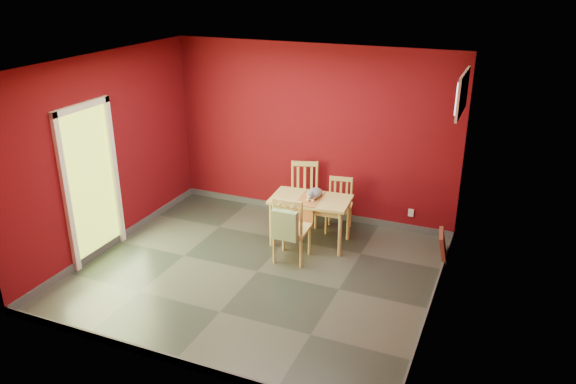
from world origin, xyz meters
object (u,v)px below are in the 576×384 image
at_px(tote_bag, 285,225).
at_px(chair_far_left, 304,193).
at_px(chair_near, 291,228).
at_px(dining_table, 311,204).
at_px(chair_far_right, 339,204).
at_px(cat, 314,192).
at_px(picture_frame, 443,247).

bearing_deg(tote_bag, chair_far_left, 101.62).
xyz_separation_m(chair_far_left, chair_near, (0.29, -1.23, -0.00)).
relative_size(dining_table, chair_far_right, 1.43).
distance_m(dining_table, tote_bag, 0.82).
distance_m(chair_far_left, chair_far_right, 0.60).
height_order(chair_far_left, chair_near, chair_far_left).
bearing_deg(dining_table, tote_bag, -93.11).
relative_size(tote_bag, cat, 1.22).
height_order(chair_far_left, picture_frame, chair_far_left).
distance_m(dining_table, picture_frame, 1.90).
bearing_deg(cat, chair_near, -80.96).
xyz_separation_m(cat, picture_frame, (1.81, 0.14, -0.58)).
xyz_separation_m(chair_far_right, cat, (-0.20, -0.55, 0.37)).
bearing_deg(chair_far_right, cat, -110.43).
bearing_deg(cat, picture_frame, 22.35).
bearing_deg(picture_frame, dining_table, -174.65).
bearing_deg(chair_far_right, chair_far_left, 174.24).
bearing_deg(chair_far_left, chair_far_right, -5.76).
relative_size(chair_far_left, chair_far_right, 1.17).
height_order(cat, picture_frame, cat).
bearing_deg(chair_far_left, cat, -57.53).
bearing_deg(tote_bag, chair_far_right, 78.23).
xyz_separation_m(chair_near, tote_bag, (0.01, -0.22, 0.14)).
relative_size(tote_bag, picture_frame, 1.07).
bearing_deg(chair_near, tote_bag, -87.67).
xyz_separation_m(chair_far_left, cat, (0.39, -0.61, 0.30)).
xyz_separation_m(chair_far_right, tote_bag, (-0.29, -1.39, 0.21)).
bearing_deg(tote_bag, chair_near, 92.33).
height_order(tote_bag, cat, tote_bag).
distance_m(chair_near, picture_frame, 2.07).
bearing_deg(chair_near, chair_far_right, 75.64).
bearing_deg(chair_far_right, picture_frame, -14.09).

